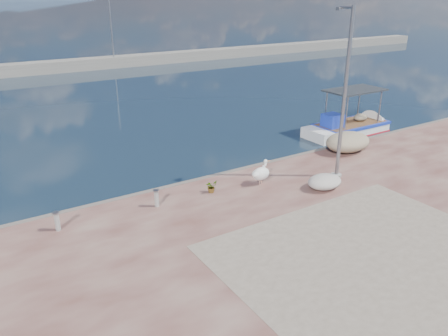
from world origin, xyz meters
TOP-DOWN VIEW (x-y plane):
  - ground at (0.00, 0.00)m, footprint 1400.00×1400.00m
  - quay at (0.00, -6.00)m, footprint 44.00×22.00m
  - quay_patch at (1.00, -3.00)m, footprint 9.00×7.00m
  - breakwater at (-0.00, 40.00)m, footprint 120.00×2.20m
  - boat_right at (11.31, 7.31)m, footprint 6.47×2.19m
  - pelican at (1.41, 3.15)m, footprint 1.08×0.65m
  - lamp_post at (4.70, 2.09)m, footprint 0.44×0.96m
  - bollard_near at (-3.11, 3.58)m, footprint 0.22×0.22m
  - bollard_far at (-6.65, 3.72)m, footprint 0.22×0.22m
  - potted_plant at (-0.75, 3.56)m, footprint 0.53×0.49m
  - net_pile_d at (3.34, 1.43)m, footprint 1.51×1.14m
  - net_pile_c at (7.55, 4.11)m, footprint 2.48×1.77m

SIDE VIEW (x-z plane):
  - ground at x=0.00m, z-range 0.00..0.00m
  - boat_right at x=11.31m, z-range -1.31..1.80m
  - quay at x=0.00m, z-range 0.00..0.50m
  - quay_patch at x=1.00m, z-range 0.50..0.51m
  - breakwater at x=0.00m, z-range -3.15..4.35m
  - potted_plant at x=-0.75m, z-range 0.50..1.00m
  - net_pile_d at x=3.34m, z-range 0.50..1.07m
  - bollard_near at x=-3.11m, z-range 0.53..1.19m
  - bollard_far at x=-6.65m, z-range 0.53..1.21m
  - pelican at x=1.41m, z-range 0.47..1.50m
  - net_pile_c at x=7.55m, z-range 0.50..1.47m
  - lamp_post at x=4.70m, z-range 0.30..7.30m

